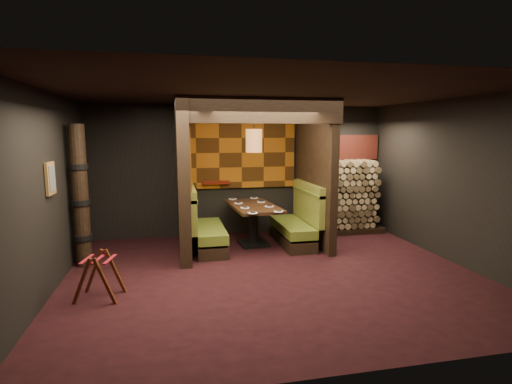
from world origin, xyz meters
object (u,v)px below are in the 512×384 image
object	(u,v)px
booth_bench_right	(297,224)
pendant_lamp	(254,141)
booth_bench_left	(204,229)
dining_table	(253,216)
luggage_rack	(99,274)
totem_column	(81,197)
firewood_stack	(345,197)

from	to	relation	value
booth_bench_right	pendant_lamp	xyz separation A→B (m)	(-0.89, 0.03, 1.70)
booth_bench_left	dining_table	bearing A→B (deg)	4.50
dining_table	luggage_rack	world-z (taller)	dining_table
totem_column	luggage_rack	bearing A→B (deg)	-71.85
booth_bench_left	pendant_lamp	world-z (taller)	pendant_lamp
dining_table	totem_column	distance (m)	3.21
pendant_lamp	luggage_rack	xyz separation A→B (m)	(-2.60, -2.07, -1.76)
luggage_rack	booth_bench_left	bearing A→B (deg)	51.95
pendant_lamp	totem_column	bearing A→B (deg)	-169.39
booth_bench_right	luggage_rack	distance (m)	4.05
booth_bench_right	luggage_rack	xyz separation A→B (m)	(-3.49, -2.04, -0.06)
booth_bench_left	firewood_stack	size ratio (longest dim) A/B	0.92
booth_bench_right	pendant_lamp	world-z (taller)	pendant_lamp
pendant_lamp	totem_column	xyz separation A→B (m)	(-3.09, -0.58, -0.92)
pendant_lamp	booth_bench_right	bearing A→B (deg)	-1.85
booth_bench_left	booth_bench_right	size ratio (longest dim) A/B	1.00
booth_bench_left	firewood_stack	bearing A→B (deg)	12.17
firewood_stack	totem_column	bearing A→B (deg)	-166.81
totem_column	firewood_stack	distance (m)	5.49
booth_bench_right	pendant_lamp	distance (m)	1.92
booth_bench_left	firewood_stack	world-z (taller)	firewood_stack
booth_bench_left	booth_bench_right	distance (m)	1.89
luggage_rack	totem_column	world-z (taller)	totem_column
luggage_rack	firewood_stack	xyz separation A→B (m)	(4.85, 2.74, 0.48)
luggage_rack	firewood_stack	world-z (taller)	firewood_stack
booth_bench_left	dining_table	world-z (taller)	booth_bench_left
dining_table	firewood_stack	distance (m)	2.34
booth_bench_right	dining_table	xyz separation A→B (m)	(-0.89, 0.08, 0.19)
firewood_stack	luggage_rack	bearing A→B (deg)	-150.49
pendant_lamp	luggage_rack	bearing A→B (deg)	-141.46
firewood_stack	pendant_lamp	bearing A→B (deg)	-163.35
firewood_stack	booth_bench_right	bearing A→B (deg)	-152.65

